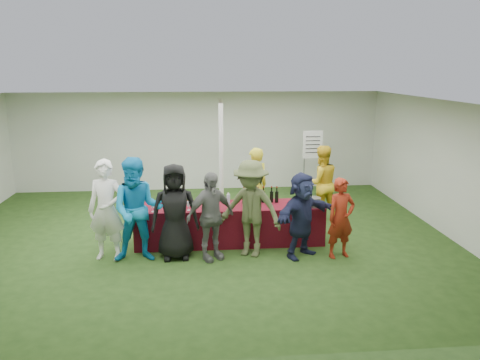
{
  "coord_description": "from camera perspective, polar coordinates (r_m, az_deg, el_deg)",
  "views": [
    {
      "loc": [
        0.03,
        -8.84,
        3.34
      ],
      "look_at": [
        0.79,
        -0.23,
        1.25
      ],
      "focal_mm": 35.0,
      "sensor_mm": 36.0,
      "label": 1
    }
  ],
  "objects": [
    {
      "name": "customer_0",
      "position": [
        8.53,
        -15.95,
        -3.57
      ],
      "size": [
        0.73,
        0.56,
        1.8
      ],
      "primitive_type": "imported",
      "rotation": [
        0.0,
        0.0,
        -0.21
      ],
      "color": "white",
      "rests_on": "ground"
    },
    {
      "name": "dump_bucket",
      "position": [
        9.02,
        8.96,
        -2.68
      ],
      "size": [
        0.27,
        0.27,
        0.18
      ],
      "primitive_type": "cylinder",
      "color": "slate",
      "rests_on": "serving_table"
    },
    {
      "name": "staff_back",
      "position": [
        10.49,
        9.82,
        -0.38
      ],
      "size": [
        0.9,
        0.75,
        1.69
      ],
      "primitive_type": "imported",
      "rotation": [
        0.0,
        0.0,
        3.28
      ],
      "color": "yellow",
      "rests_on": "ground"
    },
    {
      "name": "ground",
      "position": [
        9.45,
        -4.93,
        -7.16
      ],
      "size": [
        60.0,
        60.0,
        0.0
      ],
      "primitive_type": "plane",
      "color": "#284719",
      "rests_on": "ground"
    },
    {
      "name": "water_bottle",
      "position": [
        9.06,
        -1.43,
        -2.35
      ],
      "size": [
        0.07,
        0.07,
        0.23
      ],
      "color": "silver",
      "rests_on": "serving_table"
    },
    {
      "name": "customer_1",
      "position": [
        8.31,
        -12.37,
        -3.6
      ],
      "size": [
        0.91,
        0.72,
        1.86
      ],
      "primitive_type": "imported",
      "rotation": [
        0.0,
        0.0,
        0.02
      ],
      "color": "#1289CC",
      "rests_on": "ground"
    },
    {
      "name": "customer_5",
      "position": [
        8.42,
        7.54,
        -4.26
      ],
      "size": [
        1.43,
        1.22,
        1.55
      ],
      "primitive_type": "imported",
      "rotation": [
        0.0,
        0.0,
        0.63
      ],
      "color": "#1E2345",
      "rests_on": "ground"
    },
    {
      "name": "bar_towel",
      "position": [
        9.28,
        8.25,
        -2.67
      ],
      "size": [
        0.25,
        0.18,
        0.03
      ],
      "primitive_type": "cube",
      "color": "white",
      "rests_on": "serving_table"
    },
    {
      "name": "staff_pourer",
      "position": [
        10.12,
        1.82,
        -0.72
      ],
      "size": [
        0.71,
        0.58,
        1.68
      ],
      "primitive_type": "imported",
      "rotation": [
        0.0,
        0.0,
        3.48
      ],
      "color": "gold",
      "rests_on": "ground"
    },
    {
      "name": "serving_table",
      "position": [
        9.13,
        -1.26,
        -5.37
      ],
      "size": [
        3.6,
        0.8,
        0.75
      ],
      "primitive_type": "cube",
      "color": "maroon",
      "rests_on": "ground"
    },
    {
      "name": "wine_glasses",
      "position": [
        8.71,
        -7.22,
        -3.04
      ],
      "size": [
        1.18,
        0.1,
        0.16
      ],
      "color": "silver",
      "rests_on": "serving_table"
    },
    {
      "name": "wine_bottles",
      "position": [
        9.17,
        2.55,
        -2.05
      ],
      "size": [
        0.72,
        0.12,
        0.32
      ],
      "color": "black",
      "rests_on": "serving_table"
    },
    {
      "name": "customer_6",
      "position": [
        8.53,
        12.2,
        -4.56
      ],
      "size": [
        0.6,
        0.47,
        1.46
      ],
      "primitive_type": "imported",
      "rotation": [
        0.0,
        0.0,
        0.26
      ],
      "color": "maroon",
      "rests_on": "ground"
    },
    {
      "name": "tent",
      "position": [
        10.25,
        -2.31,
        2.38
      ],
      "size": [
        10.0,
        10.0,
        10.0
      ],
      "color": "white",
      "rests_on": "ground"
    },
    {
      "name": "wine_list_sign",
      "position": [
        11.94,
        8.82,
        3.66
      ],
      "size": [
        0.5,
        0.03,
        1.8
      ],
      "color": "slate",
      "rests_on": "ground"
    },
    {
      "name": "customer_2",
      "position": [
        8.33,
        -7.94,
        -3.86
      ],
      "size": [
        0.87,
        0.6,
        1.72
      ],
      "primitive_type": "imported",
      "rotation": [
        0.0,
        0.0,
        0.06
      ],
      "color": "black",
      "rests_on": "ground"
    },
    {
      "name": "customer_4",
      "position": [
        8.36,
        1.32,
        -3.52
      ],
      "size": [
        1.31,
        1.09,
        1.76
      ],
      "primitive_type": "imported",
      "rotation": [
        0.0,
        0.0,
        -0.45
      ],
      "color": "#4C5430",
      "rests_on": "ground"
    },
    {
      "name": "customer_3",
      "position": [
        8.23,
        -3.64,
        -4.45
      ],
      "size": [
        1.0,
        0.8,
        1.59
      ],
      "primitive_type": "imported",
      "rotation": [
        0.0,
        0.0,
        0.52
      ],
      "color": "slate",
      "rests_on": "ground"
    }
  ]
}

